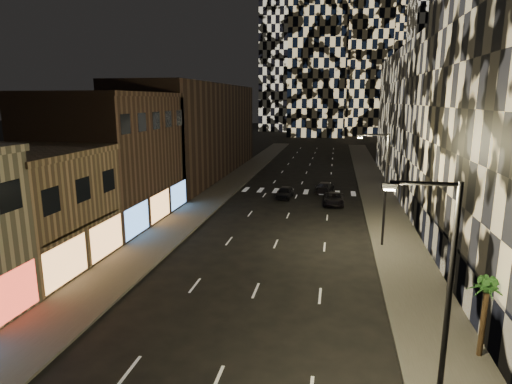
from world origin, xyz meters
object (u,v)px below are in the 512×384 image
at_px(car_dark_midlane, 285,192).
at_px(streetlight_far, 383,182).
at_px(streetlight_near, 442,291).
at_px(palm_tree, 487,291).
at_px(car_dark_oncoming, 325,187).
at_px(car_dark_rightlane, 334,199).

bearing_deg(car_dark_midlane, streetlight_far, -54.11).
bearing_deg(streetlight_near, car_dark_midlane, 105.04).
bearing_deg(palm_tree, car_dark_oncoming, 102.97).
distance_m(streetlight_near, palm_tree, 6.15).
xyz_separation_m(car_dark_midlane, car_dark_oncoming, (4.68, 4.21, -0.02)).
bearing_deg(car_dark_rightlane, streetlight_far, -74.85).
relative_size(car_dark_oncoming, car_dark_rightlane, 0.98).
bearing_deg(car_dark_midlane, car_dark_oncoming, 46.65).
distance_m(streetlight_far, palm_tree, 15.57).
xyz_separation_m(streetlight_far, palm_tree, (3.15, -15.12, -2.03)).
distance_m(streetlight_near, car_dark_rightlane, 34.10).
xyz_separation_m(car_dark_oncoming, car_dark_rightlane, (1.22, -6.59, -0.01)).
height_order(streetlight_far, palm_tree, streetlight_far).
bearing_deg(car_dark_rightlane, palm_tree, -76.81).
bearing_deg(streetlight_near, car_dark_oncoming, 97.07).
distance_m(streetlight_near, car_dark_midlane, 37.52).
bearing_deg(palm_tree, streetlight_near, -122.79).
height_order(streetlight_near, car_dark_midlane, streetlight_near).
bearing_deg(streetlight_far, streetlight_near, -90.00).
relative_size(streetlight_near, car_dark_oncoming, 1.91).
xyz_separation_m(streetlight_near, palm_tree, (3.15, 4.88, -2.03)).
relative_size(streetlight_near, palm_tree, 2.34).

